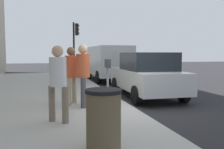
# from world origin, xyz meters

# --- Properties ---
(ground_plane) EXTENTS (80.00, 80.00, 0.00)m
(ground_plane) POSITION_xyz_m (0.00, 0.00, 0.00)
(ground_plane) COLOR #232326
(ground_plane) RESTS_ON ground
(sidewalk_slab) EXTENTS (28.00, 6.00, 0.15)m
(sidewalk_slab) POSITION_xyz_m (0.00, 3.00, 0.07)
(sidewalk_slab) COLOR #A8A59E
(sidewalk_slab) RESTS_ON ground_plane
(parking_meter) EXTENTS (0.36, 0.12, 1.41)m
(parking_meter) POSITION_xyz_m (0.15, 0.69, 1.17)
(parking_meter) COLOR gray
(parking_meter) RESTS_ON sidewalk_slab
(pedestrian_at_meter) EXTENTS (0.55, 0.40, 1.84)m
(pedestrian_at_meter) POSITION_xyz_m (0.20, 1.43, 1.25)
(pedestrian_at_meter) COLOR #47474C
(pedestrian_at_meter) RESTS_ON sidewalk_slab
(pedestrian_bystander) EXTENTS (0.40, 0.44, 1.76)m
(pedestrian_bystander) POSITION_xyz_m (-1.33, 2.22, 1.18)
(pedestrian_bystander) COLOR #726656
(pedestrian_bystander) RESTS_ON sidewalk_slab
(parking_officer) EXTENTS (0.48, 0.39, 1.78)m
(parking_officer) POSITION_xyz_m (0.63, 1.73, 1.20)
(parking_officer) COLOR tan
(parking_officer) RESTS_ON sidewalk_slab
(parked_sedan_near) EXTENTS (4.45, 2.07, 1.77)m
(parked_sedan_near) POSITION_xyz_m (2.02, -1.35, 0.89)
(parked_sedan_near) COLOR silver
(parked_sedan_near) RESTS_ON ground_plane
(parked_van_far) EXTENTS (5.23, 2.19, 2.18)m
(parked_van_far) POSITION_xyz_m (8.38, -1.35, 1.26)
(parked_van_far) COLOR silver
(parked_van_far) RESTS_ON ground_plane
(traffic_signal) EXTENTS (0.24, 0.44, 3.60)m
(traffic_signal) POSITION_xyz_m (9.13, 0.64, 2.58)
(traffic_signal) COLOR black
(traffic_signal) RESTS_ON sidewalk_slab
(trash_bin) EXTENTS (0.59, 0.59, 1.01)m
(trash_bin) POSITION_xyz_m (-3.25, 1.60, 0.66)
(trash_bin) COLOR brown
(trash_bin) RESTS_ON sidewalk_slab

